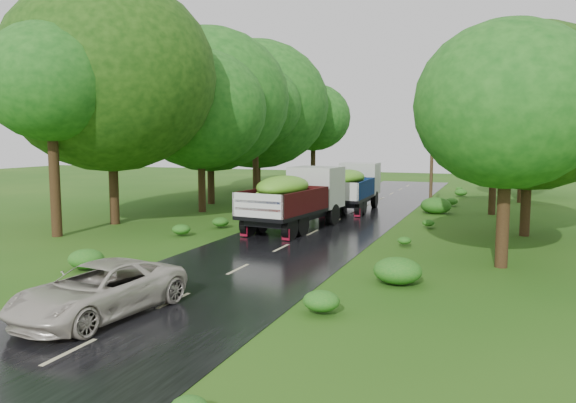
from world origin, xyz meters
The scene contains 10 objects.
ground centered at (0.00, 0.00, 0.00)m, with size 120.00×120.00×0.00m, color #1B4B10.
road centered at (0.00, 5.00, 0.01)m, with size 6.50×80.00×0.02m, color black.
road_lines centered at (0.00, 6.00, 0.02)m, with size 0.12×69.60×0.00m.
truck_near centered at (-1.05, 12.83, 1.68)m, with size 3.30×7.33×2.98m.
truck_far centered at (-0.36, 20.82, 1.62)m, with size 2.55×6.87×2.87m.
car centered at (-1.03, -1.80, 0.69)m, with size 2.21×4.79×1.33m, color beige.
utility_pole centered at (4.25, 22.02, 3.69)m, with size 1.25×0.30×7.17m.
trees_left centered at (-10.21, 21.93, 6.95)m, with size 7.45×33.75×9.74m.
trees_right centered at (9.19, 20.46, 5.61)m, with size 5.53×30.90×8.05m.
shrubs centered at (0.00, 14.00, 0.35)m, with size 11.90×44.00×0.70m.
Camera 1 is at (8.39, -12.94, 4.50)m, focal length 35.00 mm.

